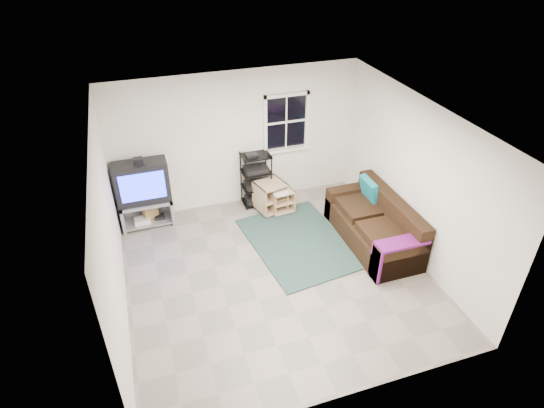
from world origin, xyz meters
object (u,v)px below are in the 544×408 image
object	(u,v)px
sofa	(375,226)
tv_unit	(143,189)
av_rack	(256,182)
side_table_left	(269,195)
side_table_right	(280,198)

from	to	relation	value
sofa	tv_unit	bearing A→B (deg)	154.06
av_rack	side_table_left	world-z (taller)	av_rack
sofa	side_table_left	bearing A→B (deg)	132.30
side_table_right	sofa	bearing A→B (deg)	-49.60
tv_unit	sofa	bearing A→B (deg)	-25.94
tv_unit	av_rack	world-z (taller)	tv_unit
side_table_left	side_table_right	bearing A→B (deg)	-30.65
tv_unit	side_table_left	xyz separation A→B (m)	(2.25, -0.24, -0.42)
side_table_left	side_table_right	size ratio (longest dim) A/B	1.26
sofa	side_table_right	bearing A→B (deg)	130.40
side_table_left	side_table_right	distance (m)	0.22
tv_unit	side_table_right	distance (m)	2.51
tv_unit	sofa	size ratio (longest dim) A/B	0.67
tv_unit	side_table_right	world-z (taller)	tv_unit
av_rack	side_table_left	bearing A→B (deg)	-57.84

